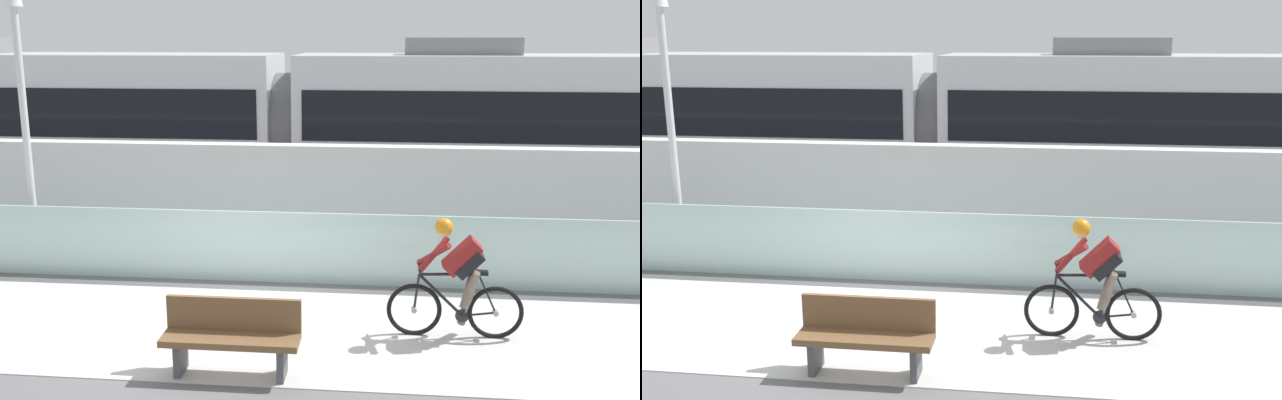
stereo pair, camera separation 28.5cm
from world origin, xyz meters
TOP-DOWN VIEW (x-y plane):
  - ground_plane at (0.00, 0.00)m, footprint 200.00×200.00m
  - bike_path_deck at (0.00, 0.00)m, footprint 32.00×3.20m
  - glass_parapet at (0.00, 1.85)m, footprint 32.00×0.05m
  - concrete_barrier_wall at (0.00, 3.65)m, footprint 32.00×0.36m
  - tram_rail_near at (0.00, 6.13)m, footprint 32.00×0.08m
  - tram_rail_far at (0.00, 7.57)m, footprint 32.00×0.08m
  - tram at (-0.22, 6.85)m, footprint 22.56×2.54m
  - cyclist_on_bike at (2.98, 0.00)m, footprint 1.77×0.58m
  - lamp_post_antenna at (-3.84, 2.15)m, footprint 0.28×0.28m
  - bench at (0.30, -1.29)m, footprint 1.60×0.45m

SIDE VIEW (x-z plane):
  - ground_plane at x=0.00m, z-range 0.00..0.00m
  - tram_rail_near at x=0.00m, z-range 0.00..0.01m
  - tram_rail_far at x=0.00m, z-range 0.00..0.01m
  - bike_path_deck at x=0.00m, z-range 0.00..0.01m
  - bench at x=0.30m, z-range 0.03..0.92m
  - glass_parapet at x=0.00m, z-range 0.00..1.16m
  - cyclist_on_bike at x=2.98m, z-range -0.02..1.59m
  - concrete_barrier_wall at x=0.00m, z-range 0.00..1.95m
  - tram at x=-0.22m, z-range -0.01..3.80m
  - lamp_post_antenna at x=-3.84m, z-range 0.69..5.89m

